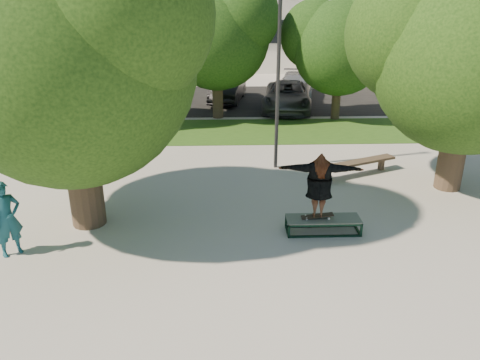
{
  "coord_description": "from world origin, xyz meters",
  "views": [
    {
      "loc": [
        -0.74,
        -9.87,
        5.45
      ],
      "look_at": [
        -0.36,
        0.6,
        1.29
      ],
      "focal_mm": 35.0,
      "sensor_mm": 36.0,
      "label": 1
    }
  ],
  "objects_px": {
    "car_silver_b": "(295,86)",
    "car_grey": "(287,96)",
    "tree_left": "(64,44)",
    "bench": "(356,164)",
    "tree_right": "(466,48)",
    "car_dark": "(228,89)",
    "grind_box": "(323,225)",
    "car_silver_a": "(134,90)",
    "bystander": "(7,219)",
    "lamppost": "(278,73)"
  },
  "relations": [
    {
      "from": "bench",
      "to": "car_silver_a",
      "type": "height_order",
      "value": "car_silver_a"
    },
    {
      "from": "tree_left",
      "to": "car_dark",
      "type": "xyz_separation_m",
      "value": [
        3.79,
        14.55,
        -3.73
      ]
    },
    {
      "from": "car_grey",
      "to": "car_silver_b",
      "type": "relative_size",
      "value": 1.07
    },
    {
      "from": "tree_right",
      "to": "car_dark",
      "type": "height_order",
      "value": "tree_right"
    },
    {
      "from": "tree_left",
      "to": "car_grey",
      "type": "distance_m",
      "value": 14.62
    },
    {
      "from": "lamppost",
      "to": "bench",
      "type": "bearing_deg",
      "value": -18.2
    },
    {
      "from": "tree_right",
      "to": "bench",
      "type": "height_order",
      "value": "tree_right"
    },
    {
      "from": "car_dark",
      "to": "car_grey",
      "type": "xyz_separation_m",
      "value": [
        3.0,
        -2.14,
        0.0
      ]
    },
    {
      "from": "grind_box",
      "to": "car_dark",
      "type": "relative_size",
      "value": 0.43
    },
    {
      "from": "car_grey",
      "to": "bystander",
      "type": "bearing_deg",
      "value": -110.88
    },
    {
      "from": "bystander",
      "to": "grind_box",
      "type": "bearing_deg",
      "value": -35.94
    },
    {
      "from": "bystander",
      "to": "car_silver_b",
      "type": "xyz_separation_m",
      "value": [
        8.85,
        16.85,
        -0.19
      ]
    },
    {
      "from": "car_silver_a",
      "to": "bystander",
      "type": "bearing_deg",
      "value": -90.34
    },
    {
      "from": "grind_box",
      "to": "bench",
      "type": "distance_m",
      "value": 4.28
    },
    {
      "from": "tree_left",
      "to": "bench",
      "type": "height_order",
      "value": "tree_left"
    },
    {
      "from": "bench",
      "to": "grind_box",
      "type": "bearing_deg",
      "value": -139.53
    },
    {
      "from": "grind_box",
      "to": "car_grey",
      "type": "bearing_deg",
      "value": 86.38
    },
    {
      "from": "tree_right",
      "to": "bystander",
      "type": "height_order",
      "value": "tree_right"
    },
    {
      "from": "car_dark",
      "to": "car_silver_b",
      "type": "distance_m",
      "value": 3.89
    },
    {
      "from": "bench",
      "to": "car_silver_b",
      "type": "distance_m",
      "value": 12.21
    },
    {
      "from": "car_silver_b",
      "to": "car_dark",
      "type": "bearing_deg",
      "value": -157.77
    },
    {
      "from": "tree_left",
      "to": "car_silver_a",
      "type": "height_order",
      "value": "tree_left"
    },
    {
      "from": "car_silver_a",
      "to": "car_silver_b",
      "type": "xyz_separation_m",
      "value": [
        8.91,
        0.57,
        0.04
      ]
    },
    {
      "from": "bystander",
      "to": "tree_right",
      "type": "bearing_deg",
      "value": -24.87
    },
    {
      "from": "lamppost",
      "to": "car_grey",
      "type": "bearing_deg",
      "value": 79.99
    },
    {
      "from": "bystander",
      "to": "car_silver_b",
      "type": "bearing_deg",
      "value": 20.2
    },
    {
      "from": "tree_right",
      "to": "bench",
      "type": "distance_m",
      "value": 4.56
    },
    {
      "from": "car_grey",
      "to": "tree_left",
      "type": "bearing_deg",
      "value": -109.67
    },
    {
      "from": "tree_left",
      "to": "car_grey",
      "type": "xyz_separation_m",
      "value": [
        6.79,
        12.41,
        -3.72
      ]
    },
    {
      "from": "car_silver_a",
      "to": "tree_left",
      "type": "bearing_deg",
      "value": -85.5
    },
    {
      "from": "car_dark",
      "to": "bystander",
      "type": "bearing_deg",
      "value": -97.05
    },
    {
      "from": "grind_box",
      "to": "lamppost",
      "type": "bearing_deg",
      "value": 98.09
    },
    {
      "from": "car_grey",
      "to": "car_silver_b",
      "type": "xyz_separation_m",
      "value": [
        0.82,
        2.89,
        -0.01
      ]
    },
    {
      "from": "lamppost",
      "to": "grind_box",
      "type": "bearing_deg",
      "value": -81.91
    },
    {
      "from": "tree_right",
      "to": "bystander",
      "type": "xyz_separation_m",
      "value": [
        -11.45,
        -3.55,
        -3.22
      ]
    },
    {
      "from": "tree_right",
      "to": "car_dark",
      "type": "distance_m",
      "value": 14.51
    },
    {
      "from": "car_silver_b",
      "to": "tree_right",
      "type": "bearing_deg",
      "value": -67.76
    },
    {
      "from": "tree_right",
      "to": "bystander",
      "type": "relative_size",
      "value": 3.72
    },
    {
      "from": "bystander",
      "to": "car_silver_a",
      "type": "height_order",
      "value": "bystander"
    },
    {
      "from": "bench",
      "to": "car_dark",
      "type": "height_order",
      "value": "car_dark"
    },
    {
      "from": "tree_right",
      "to": "car_silver_b",
      "type": "bearing_deg",
      "value": 101.06
    },
    {
      "from": "lamppost",
      "to": "bench",
      "type": "height_order",
      "value": "lamppost"
    },
    {
      "from": "car_grey",
      "to": "lamppost",
      "type": "bearing_deg",
      "value": -90.97
    },
    {
      "from": "grind_box",
      "to": "bench",
      "type": "height_order",
      "value": "bench"
    },
    {
      "from": "lamppost",
      "to": "car_silver_b",
      "type": "xyz_separation_m",
      "value": [
        2.32,
        11.39,
        -2.47
      ]
    },
    {
      "from": "lamppost",
      "to": "bystander",
      "type": "distance_m",
      "value": 8.82
    },
    {
      "from": "car_silver_a",
      "to": "car_grey",
      "type": "bearing_deg",
      "value": -16.54
    },
    {
      "from": "car_silver_b",
      "to": "car_grey",
      "type": "bearing_deg",
      "value": -94.61
    },
    {
      "from": "tree_left",
      "to": "lamppost",
      "type": "height_order",
      "value": "tree_left"
    },
    {
      "from": "tree_right",
      "to": "lamppost",
      "type": "height_order",
      "value": "tree_right"
    }
  ]
}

